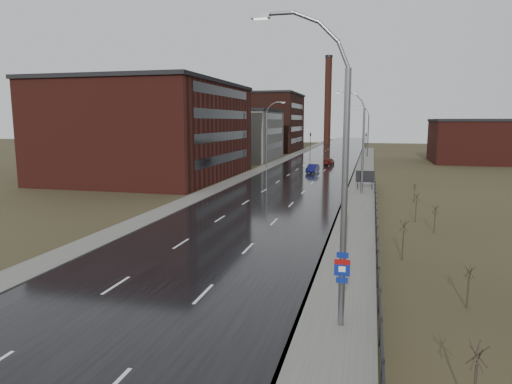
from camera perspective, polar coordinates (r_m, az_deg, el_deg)
The scene contains 26 objects.
ground at distance 19.80m, azimuth -17.37°, elevation -15.74°, with size 320.00×320.00×0.00m, color #2D2819.
road at distance 76.27m, azimuth 6.84°, elevation 2.74°, with size 14.00×300.00×0.06m, color black.
sidewalk_right at distance 50.86m, azimuth 12.79°, elevation -0.41°, with size 3.20×180.00×0.18m, color #595651.
curb_right at distance 50.92m, azimuth 11.08°, elevation -0.35°, with size 0.16×180.00×0.18m, color slate.
sidewalk_left at distance 77.74m, azimuth 0.83°, elevation 2.94°, with size 2.40×260.00×0.12m, color #595651.
warehouse_near at distance 67.61m, azimuth -12.90°, elevation 7.52°, with size 22.44×28.56×13.50m.
warehouse_mid at distance 97.29m, azimuth -2.34°, elevation 7.20°, with size 16.32×20.40×10.50m.
warehouse_far at distance 127.48m, azimuth -0.64°, elevation 8.73°, with size 26.52×24.48×15.50m.
building_right at distance 99.44m, azimuth 26.31°, elevation 5.75°, with size 18.36×16.32×8.50m.
smokestack at distance 166.12m, azimuth 8.97°, elevation 11.33°, with size 2.70×2.70×30.70m.
streetlight_main at distance 17.37m, azimuth 9.99°, elevation 1.96°, with size 3.91×0.29×12.11m.
streetlight_right_mid at distance 51.28m, azimuth 12.93°, elevation 6.12°, with size 3.36×0.28×11.35m.
streetlight_left at distance 79.19m, azimuth 1.53°, elevation 7.24°, with size 3.36×0.28×11.35m.
streetlight_right_far at distance 105.24m, azimuth 13.69°, elevation 7.40°, with size 3.36×0.28×11.35m.
guardrail at distance 34.33m, azimuth 14.88°, elevation -3.87°, with size 0.10×53.05×1.10m.
shrub_a at distance 14.43m, azimuth 25.74°, elevation -20.55°, with size 0.55×0.58×2.31m.
shrub_b at distance 22.22m, azimuth 25.01°, elevation -10.59°, with size 0.46×0.48×1.92m.
shrub_c at distance 28.12m, azimuth 17.91°, elevation -5.61°, with size 0.57×0.60×2.42m.
shrub_d at distance 35.65m, azimuth 21.45°, elevation -3.09°, with size 0.49×0.52×2.07m.
shrub_e at distance 39.03m, azimuth 19.38°, elevation -1.72°, with size 0.57×0.60×2.40m.
shrub_f at distance 47.99m, azimuth 19.18°, elevation -0.08°, with size 0.47×0.50×1.98m.
billboard at distance 54.46m, azimuth 13.48°, elevation 1.82°, with size 2.14×0.17×2.41m.
traffic_light_left at distance 136.41m, azimuth 6.83°, elevation 7.35°, with size 0.58×2.73×5.30m.
traffic_light_right at distance 135.27m, azimuth 13.61°, elevation 7.15°, with size 0.58×2.73×5.30m.
car_near at distance 72.23m, azimuth 7.10°, elevation 2.90°, with size 1.40×4.01×1.32m, color #0E1048.
car_far at distance 85.38m, azimuth 9.12°, elevation 3.77°, with size 1.58×3.92×1.34m, color #51130D.
Camera 1 is at (9.73, -15.21, 8.11)m, focal length 32.00 mm.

